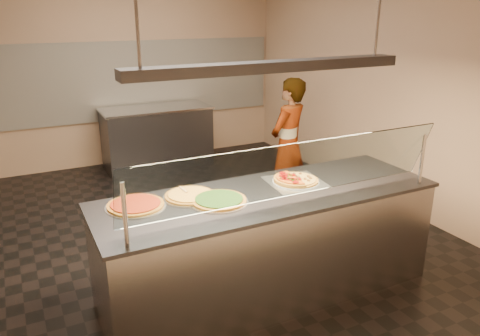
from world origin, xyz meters
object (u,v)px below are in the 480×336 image
serving_counter (268,243)px  pizza_spatula (190,191)px  half_pizza_sausage (304,178)px  perforated_tray (295,181)px  prep_table (157,137)px  pizza_cheese (190,195)px  sneeze_guard (293,171)px  worker (288,144)px  half_pizza_pepperoni (286,180)px  pizza_spinach (219,200)px  pizza_tomato (136,205)px  heat_lamp_housing (272,67)px

serving_counter → pizza_spatula: pizza_spatula is taller
half_pizza_sausage → perforated_tray: bearing=179.8°
prep_table → pizza_cheese: bearing=-102.6°
sneeze_guard → worker: bearing=58.4°
half_pizza_pepperoni → worker: bearing=57.2°
sneeze_guard → prep_table: size_ratio=1.59×
half_pizza_sausage → prep_table: half_pizza_sausage is taller
half_pizza_sausage → pizza_spinach: bearing=-173.3°
pizza_tomato → heat_lamp_housing: size_ratio=0.20×
pizza_spinach → pizza_tomato: (-0.60, 0.21, -0.00)m
sneeze_guard → half_pizza_sausage: (0.42, 0.45, -0.27)m
half_pizza_pepperoni → pizza_tomato: 1.29m
serving_counter → pizza_cheese: bearing=161.2°
serving_counter → pizza_tomato: 1.17m
sneeze_guard → heat_lamp_housing: (0.00, 0.34, 0.72)m
pizza_spatula → pizza_spinach: bearing=-60.1°
half_pizza_sausage → pizza_cheese: bearing=174.5°
sneeze_guard → prep_table: bearing=87.3°
half_pizza_pepperoni → prep_table: half_pizza_pepperoni is taller
serving_counter → sneeze_guard: (-0.00, -0.34, 0.76)m
serving_counter → prep_table: same height
perforated_tray → worker: size_ratio=0.32×
serving_counter → worker: 1.96m
heat_lamp_housing → prep_table: bearing=87.1°
pizza_spatula → sneeze_guard: bearing=-45.5°
half_pizza_sausage → serving_counter: bearing=-165.4°
perforated_tray → prep_table: 3.73m
perforated_tray → pizza_spinach: size_ratio=1.11×
worker → heat_lamp_housing: size_ratio=0.70×
prep_table → worker: 2.49m
pizza_spatula → half_pizza_pepperoni: bearing=-10.2°
serving_counter → perforated_tray: bearing=18.5°
sneeze_guard → pizza_spatula: sneeze_guard is taller
pizza_cheese → pizza_spatula: size_ratio=1.85×
sneeze_guard → heat_lamp_housing: 0.80m
pizza_cheese → pizza_spatula: (0.02, 0.05, 0.01)m
sneeze_guard → pizza_tomato: size_ratio=5.69×
sneeze_guard → pizza_spatula: bearing=134.5°
heat_lamp_housing → perforated_tray: bearing=18.5°
perforated_tray → pizza_spatula: (-0.92, 0.15, 0.02)m
perforated_tray → half_pizza_sausage: half_pizza_sausage is taller
serving_counter → half_pizza_pepperoni: (0.24, 0.11, 0.50)m
pizza_spinach → half_pizza_pepperoni: bearing=8.6°
pizza_tomato → worker: bearing=31.0°
worker → perforated_tray: bearing=33.3°
pizza_spinach → heat_lamp_housing: 1.10m
sneeze_guard → pizza_spatula: 0.89m
pizza_spinach → heat_lamp_housing: (0.45, -0.01, 1.00)m
half_pizza_sausage → pizza_tomato: half_pizza_sausage is taller
half_pizza_pepperoni → pizza_cheese: half_pizza_pepperoni is taller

